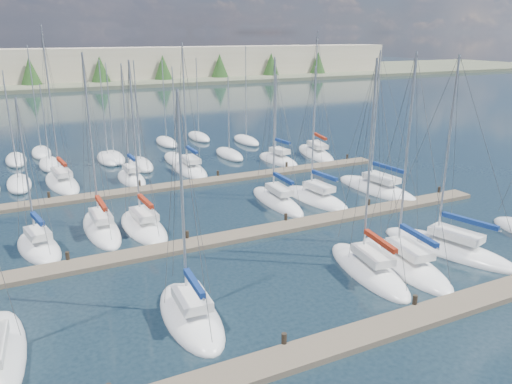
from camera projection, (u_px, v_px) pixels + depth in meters
name	position (u px, v px, depth m)	size (l,w,h in m)	color
ground	(119.00, 133.00, 73.87)	(400.00, 400.00, 0.00)	#1A2A34
dock_near	(364.00, 334.00, 24.27)	(44.00, 1.93, 1.10)	#6B5E4C
dock_mid	(244.00, 235.00, 36.23)	(44.00, 1.93, 1.10)	#6B5E4C
dock_far	(183.00, 185.00, 48.20)	(44.00, 1.93, 1.10)	#6B5E4C
sailboat_f	(448.00, 248.00, 33.89)	(5.29, 10.02, 13.65)	white
sailboat_j	(144.00, 227.00, 37.61)	(3.14, 7.90, 13.13)	white
sailboat_m	(377.00, 189.00, 46.86)	(3.95, 10.05, 13.45)	white
sailboat_r	(316.00, 153.00, 60.49)	(4.53, 9.76, 15.18)	white
sailboat_d	(368.00, 269.00, 30.86)	(3.66, 8.57, 13.58)	white
sailboat_q	(278.00, 160.00, 57.42)	(3.09, 7.27, 10.56)	white
sailboat_c	(191.00, 315.00, 25.85)	(3.09, 7.49, 12.46)	white
sailboat_l	(316.00, 198.00, 44.12)	(3.57, 8.31, 12.30)	white
sailboat_h	(39.00, 247.00, 34.02)	(3.56, 6.69, 11.06)	white
sailboat_i	(101.00, 228.00, 37.30)	(2.47, 8.35, 13.63)	white
sailboat_o	(131.00, 178.00, 50.09)	(2.55, 6.39, 12.14)	white
sailboat_e	(404.00, 263.00, 31.72)	(3.77, 9.05, 13.90)	white
sailboat_n	(62.00, 182.00, 48.73)	(3.57, 9.00, 15.65)	white
sailboat_p	(189.00, 169.00, 53.56)	(2.81, 8.28, 13.98)	white
sailboat_k	(277.00, 201.00, 43.41)	(2.53, 8.59, 13.02)	white
distant_boats	(110.00, 157.00, 58.08)	(36.93, 20.75, 13.30)	#9EA0A5
shoreline	(5.00, 57.00, 142.74)	(400.00, 60.00, 38.00)	#666B51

